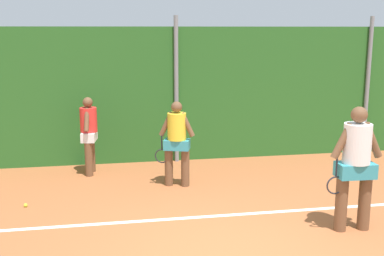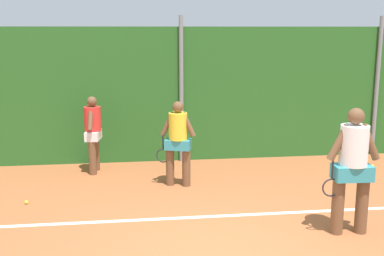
{
  "view_description": "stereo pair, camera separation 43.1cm",
  "coord_description": "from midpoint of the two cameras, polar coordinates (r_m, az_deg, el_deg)",
  "views": [
    {
      "loc": [
        -1.56,
        -5.76,
        3.05
      ],
      "look_at": [
        -0.04,
        2.76,
        1.25
      ],
      "focal_mm": 45.08,
      "sensor_mm": 36.0,
      "label": 1
    },
    {
      "loc": [
        -1.13,
        -5.82,
        3.05
      ],
      "look_at": [
        -0.04,
        2.76,
        1.25
      ],
      "focal_mm": 45.08,
      "sensor_mm": 36.0,
      "label": 2
    }
  ],
  "objects": [
    {
      "name": "tennis_ball_5",
      "position": [
        11.58,
        21.6,
        -4.22
      ],
      "size": [
        0.07,
        0.07,
        0.07
      ],
      "primitive_type": "sphere",
      "color": "#CCDB33",
      "rests_on": "ground_plane"
    },
    {
      "name": "tennis_ball_6",
      "position": [
        11.41,
        20.34,
        -4.36
      ],
      "size": [
        0.07,
        0.07,
        0.07
      ],
      "primitive_type": "sphere",
      "color": "#CCDB33",
      "rests_on": "ground_plane"
    },
    {
      "name": "tennis_ball_2",
      "position": [
        10.23,
        -1.1,
        -5.43
      ],
      "size": [
        0.07,
        0.07,
        0.07
      ],
      "primitive_type": "sphere",
      "color": "#CCDB33",
      "rests_on": "ground_plane"
    },
    {
      "name": "hedge_fence_backdrop",
      "position": [
        11.17,
        -0.26,
        3.98
      ],
      "size": [
        16.35,
        0.25,
        3.09
      ],
      "primitive_type": "cube",
      "color": "#286023",
      "rests_on": "ground_plane"
    },
    {
      "name": "tennis_ball_3",
      "position": [
        10.48,
        19.22,
        -5.68
      ],
      "size": [
        0.07,
        0.07,
        0.07
      ],
      "primitive_type": "sphere",
      "color": "#CCDB33",
      "rests_on": "ground_plane"
    },
    {
      "name": "player_foreground_near",
      "position": [
        7.58,
        20.02,
        -4.08
      ],
      "size": [
        0.87,
        0.41,
        1.92
      ],
      "rotation": [
        0.0,
        0.0,
        3.1
      ],
      "color": "brown",
      "rests_on": "ground_plane"
    },
    {
      "name": "player_midcourt",
      "position": [
        9.35,
        -0.37,
        -1.32
      ],
      "size": [
        0.77,
        0.43,
        1.68
      ],
      "rotation": [
        0.0,
        0.0,
        2.83
      ],
      "color": "brown",
      "rests_on": "ground_plane"
    },
    {
      "name": "fence_post_right",
      "position": [
        12.47,
        21.95,
        4.51
      ],
      "size": [
        0.1,
        0.1,
        3.33
      ],
      "primitive_type": "cylinder",
      "color": "gray",
      "rests_on": "ground_plane"
    },
    {
      "name": "player_backcourt_far",
      "position": [
        10.39,
        -10.47,
        -0.26
      ],
      "size": [
        0.35,
        0.69,
        1.65
      ],
      "rotation": [
        0.0,
        0.0,
        1.43
      ],
      "color": "brown",
      "rests_on": "ground_plane"
    },
    {
      "name": "fence_post_center",
      "position": [
        10.99,
        -0.15,
        4.49
      ],
      "size": [
        0.1,
        0.1,
        3.33
      ],
      "primitive_type": "cylinder",
      "color": "gray",
      "rests_on": "ground_plane"
    },
    {
      "name": "court_baseline_paint",
      "position": [
        8.07,
        2.94,
        -10.46
      ],
      "size": [
        11.95,
        0.1,
        0.01
      ],
      "primitive_type": "cube",
      "color": "white",
      "rests_on": "ground_plane"
    },
    {
      "name": "ground_plane",
      "position": [
        8.04,
        2.99,
        -10.59
      ],
      "size": [
        25.15,
        25.15,
        0.0
      ],
      "primitive_type": "plane",
      "color": "#A85B33"
    },
    {
      "name": "tennis_ball_0",
      "position": [
        9.03,
        -17.7,
        -8.38
      ],
      "size": [
        0.07,
        0.07,
        0.07
      ],
      "primitive_type": "sphere",
      "color": "#CCDB33",
      "rests_on": "ground_plane"
    }
  ]
}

